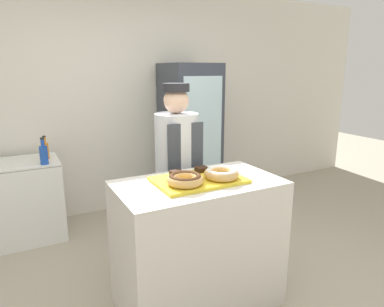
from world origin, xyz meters
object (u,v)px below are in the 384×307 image
donut_light_glaze (221,173)px  bottle_orange (45,150)px  serving_tray (199,180)px  baker_person (177,173)px  beverage_fridge (190,137)px  brownie_back_right (202,169)px  chest_freezer (18,201)px  donut_chocolate_glaze (185,179)px  brownie_back_left (177,173)px  bottle_blue (44,154)px

donut_light_glaze → bottle_orange: bearing=118.4°
serving_tray → donut_light_glaze: donut_light_glaze is taller
baker_person → beverage_fridge: 1.35m
brownie_back_right → chest_freezer: brownie_back_right is taller
donut_light_glaze → baker_person: (-0.02, 0.67, -0.18)m
serving_tray → chest_freezer: 2.16m
beverage_fridge → serving_tray: bearing=-115.6°
donut_chocolate_glaze → bottle_orange: size_ratio=1.01×
donut_light_glaze → brownie_back_left: 0.32m
brownie_back_right → chest_freezer: 2.12m
chest_freezer → bottle_blue: bottle_blue is taller
baker_person → brownie_back_right: bearing=-91.8°
bottle_orange → bottle_blue: bearing=-98.6°
baker_person → beverage_fridge: (0.71, 1.14, 0.05)m
baker_person → bottle_orange: 1.49m
donut_light_glaze → bottle_blue: size_ratio=0.92×
beverage_fridge → bottle_blue: (-1.70, -0.21, 0.03)m
beverage_fridge → bottle_orange: 1.67m
donut_light_glaze → bottle_orange: size_ratio=1.01×
brownie_back_right → bottle_orange: bottle_orange is taller
donut_chocolate_glaze → beverage_fridge: beverage_fridge is taller
donut_chocolate_glaze → brownie_back_left: 0.21m
baker_person → bottle_orange: bearing=129.9°
chest_freezer → bottle_orange: 0.59m
beverage_fridge → baker_person: bearing=-122.1°
bottle_orange → brownie_back_right: bearing=-59.5°
baker_person → beverage_fridge: bearing=57.9°
serving_tray → donut_chocolate_glaze: size_ratio=2.52×
brownie_back_left → bottle_blue: size_ratio=0.32×
baker_person → beverage_fridge: beverage_fridge is taller
serving_tray → beverage_fridge: 1.93m
brownie_back_right → chest_freezer: size_ratio=0.10×
serving_tray → brownie_back_left: brownie_back_left is taller
bottle_orange → donut_light_glaze: bearing=-61.6°
donut_chocolate_glaze → baker_person: size_ratio=0.15×
baker_person → brownie_back_left: bearing=-115.7°
donut_chocolate_glaze → serving_tray: bearing=26.6°
serving_tray → bottle_orange: (-0.84, 1.74, -0.06)m
beverage_fridge → chest_freezer: (-1.98, 0.01, -0.48)m
beverage_fridge → bottle_orange: (-1.67, 0.00, 0.02)m
bottle_blue → donut_chocolate_glaze: bearing=-65.5°
donut_chocolate_glaze → baker_person: (0.26, 0.67, -0.18)m
bottle_orange → donut_chocolate_glaze: bearing=-68.9°
brownie_back_left → beverage_fridge: size_ratio=0.05×
serving_tray → brownie_back_right: 0.18m
baker_person → bottle_blue: (-0.99, 0.93, 0.08)m
chest_freezer → bottle_blue: bearing=-37.6°
bottle_orange → chest_freezer: bearing=179.4°
beverage_fridge → donut_chocolate_glaze: bearing=-118.3°
chest_freezer → bottle_orange: bottle_orange is taller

